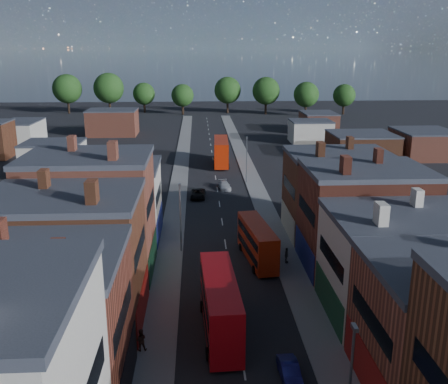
{
  "coord_description": "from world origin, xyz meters",
  "views": [
    {
      "loc": [
        -3.1,
        -23.39,
        22.47
      ],
      "look_at": [
        0.0,
        35.19,
        5.58
      ],
      "focal_mm": 40.0,
      "sensor_mm": 36.0,
      "label": 1
    }
  ],
  "objects": [
    {
      "name": "bus_0",
      "position": [
        -1.5,
        12.72,
        2.61
      ],
      "size": [
        3.25,
        11.32,
        4.84
      ],
      "rotation": [
        0.0,
        0.0,
        0.05
      ],
      "color": "#B70A10",
      "rests_on": "ground"
    },
    {
      "name": "car_2",
      "position": [
        -3.21,
        51.41,
        0.67
      ],
      "size": [
        2.42,
        4.88,
        1.33
      ],
      "primitive_type": "imported",
      "rotation": [
        0.0,
        0.0,
        -0.05
      ],
      "color": "black",
      "rests_on": "ground"
    },
    {
      "name": "car_3",
      "position": [
        1.2,
        56.34,
        0.62
      ],
      "size": [
        2.21,
        4.42,
        1.23
      ],
      "primitive_type": "imported",
      "rotation": [
        0.0,
        0.0,
        0.12
      ],
      "color": "silver",
      "rests_on": "ground"
    },
    {
      "name": "lamp_post_1",
      "position": [
        5.2,
        0.0,
        4.7
      ],
      "size": [
        0.25,
        0.7,
        8.12
      ],
      "color": "slate",
      "rests_on": "ground"
    },
    {
      "name": "bus_2",
      "position": [
        1.5,
        74.34,
        2.77
      ],
      "size": [
        3.33,
        11.99,
        5.14
      ],
      "rotation": [
        0.0,
        0.0,
        -0.03
      ],
      "color": "#B82208",
      "rests_on": "ground"
    },
    {
      "name": "ped_3",
      "position": [
        6.29,
        26.07,
        0.98
      ],
      "size": [
        0.77,
        1.1,
        1.72
      ],
      "primitive_type": "imported",
      "rotation": [
        0.0,
        0.0,
        1.23
      ],
      "color": "#504C44",
      "rests_on": "pavement_east"
    },
    {
      "name": "lamp_post_3",
      "position": [
        5.2,
        60.0,
        4.7
      ],
      "size": [
        0.25,
        0.7,
        8.12
      ],
      "color": "slate",
      "rests_on": "ground"
    },
    {
      "name": "pavement_east",
      "position": [
        6.5,
        50.0,
        0.06
      ],
      "size": [
        3.0,
        200.0,
        0.12
      ],
      "primitive_type": "cube",
      "color": "gray",
      "rests_on": "ground"
    },
    {
      "name": "pavement_west",
      "position": [
        -6.5,
        50.0,
        0.06
      ],
      "size": [
        3.0,
        200.0,
        0.12
      ],
      "primitive_type": "cube",
      "color": "gray",
      "rests_on": "ground"
    },
    {
      "name": "bus_1",
      "position": [
        3.18,
        26.98,
        2.28
      ],
      "size": [
        3.53,
        9.98,
        4.22
      ],
      "rotation": [
        0.0,
        0.0,
        0.14
      ],
      "color": "#B1240A",
      "rests_on": "ground"
    },
    {
      "name": "ped_1",
      "position": [
        -7.7,
        10.44,
        1.01
      ],
      "size": [
        0.91,
        0.56,
        1.78
      ],
      "primitive_type": "imported",
      "rotation": [
        0.0,
        0.0,
        3.24
      ],
      "color": "#3F2219",
      "rests_on": "pavement_west"
    },
    {
      "name": "lamp_post_2",
      "position": [
        -5.2,
        30.0,
        4.7
      ],
      "size": [
        0.25,
        0.7,
        8.12
      ],
      "color": "slate",
      "rests_on": "ground"
    },
    {
      "name": "car_1",
      "position": [
        3.12,
        6.51,
        0.61
      ],
      "size": [
        1.42,
        3.73,
        1.21
      ],
      "primitive_type": "imported",
      "rotation": [
        0.0,
        0.0,
        0.04
      ],
      "color": "navy",
      "rests_on": "ground"
    }
  ]
}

